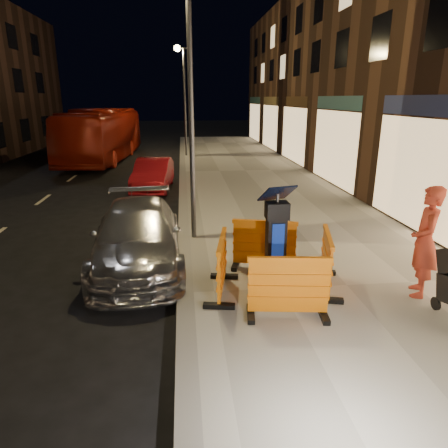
{
  "coord_description": "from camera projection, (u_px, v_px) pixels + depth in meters",
  "views": [
    {
      "loc": [
        0.03,
        -6.47,
        3.48
      ],
      "look_at": [
        0.8,
        1.0,
        1.1
      ],
      "focal_mm": 32.0,
      "sensor_mm": 36.0,
      "label": 1
    }
  ],
  "objects": [
    {
      "name": "man",
      "position": [
        425.0,
        242.0,
        6.82
      ],
      "size": [
        0.71,
        0.84,
        1.96
      ],
      "primitive_type": "imported",
      "rotation": [
        0.0,
        0.0,
        -1.97
      ],
      "color": "#A23220",
      "rests_on": "sidewalk"
    },
    {
      "name": "barrier_bldgside",
      "position": [
        326.0,
        261.0,
        7.2
      ],
      "size": [
        0.85,
        1.4,
        1.02
      ],
      "primitive_type": "cube",
      "rotation": [
        0.0,
        0.0,
        1.32
      ],
      "color": "orange",
      "rests_on": "sidewalk"
    },
    {
      "name": "ground_plane",
      "position": [
        186.0,
        300.0,
        7.18
      ],
      "size": [
        120.0,
        120.0,
        0.0
      ],
      "primitive_type": "plane",
      "color": "black",
      "rests_on": "ground"
    },
    {
      "name": "bus_doubledecker",
      "position": [
        105.0,
        160.0,
        23.28
      ],
      "size": [
        3.14,
        10.64,
        2.93
      ],
      "primitive_type": "imported",
      "rotation": [
        0.0,
        0.0,
        -0.07
      ],
      "color": "maroon",
      "rests_on": "ground"
    },
    {
      "name": "car_red",
      "position": [
        154.0,
        189.0,
        15.87
      ],
      "size": [
        1.56,
        3.76,
        1.21
      ],
      "primitive_type": "imported",
      "rotation": [
        0.0,
        0.0,
        -0.08
      ],
      "color": "maroon",
      "rests_on": "ground"
    },
    {
      "name": "street_lamp_mid",
      "position": [
        191.0,
        113.0,
        9.1
      ],
      "size": [
        0.12,
        0.12,
        6.0
      ],
      "primitive_type": "cylinder",
      "color": "#3F3F44",
      "rests_on": "sidewalk"
    },
    {
      "name": "sidewalk",
      "position": [
        346.0,
        289.0,
        7.45
      ],
      "size": [
        6.0,
        60.0,
        0.15
      ],
      "primitive_type": "cube",
      "color": "gray",
      "rests_on": "ground"
    },
    {
      "name": "barrier_kerbside",
      "position": [
        222.0,
        266.0,
        7.01
      ],
      "size": [
        0.76,
        1.39,
        1.02
      ],
      "primitive_type": "cube",
      "rotation": [
        0.0,
        0.0,
        1.39
      ],
      "color": "orange",
      "rests_on": "sidewalk"
    },
    {
      "name": "barrier_front",
      "position": [
        288.0,
        288.0,
        6.21
      ],
      "size": [
        1.37,
        0.7,
        1.02
      ],
      "primitive_type": "cube",
      "rotation": [
        0.0,
        0.0,
        -0.13
      ],
      "color": "orange",
      "rests_on": "sidewalk"
    },
    {
      "name": "kerb",
      "position": [
        185.0,
        296.0,
        7.16
      ],
      "size": [
        0.3,
        60.0,
        0.15
      ],
      "primitive_type": "cube",
      "color": "slate",
      "rests_on": "ground"
    },
    {
      "name": "barrier_back",
      "position": [
        264.0,
        245.0,
        8.01
      ],
      "size": [
        1.41,
        0.87,
        1.02
      ],
      "primitive_type": "cube",
      "rotation": [
        0.0,
        0.0,
        -0.27
      ],
      "color": "orange",
      "rests_on": "sidewalk"
    },
    {
      "name": "car_silver",
      "position": [
        140.0,
        264.0,
        8.76
      ],
      "size": [
        2.12,
        4.62,
        1.31
      ],
      "primitive_type": "imported",
      "rotation": [
        0.0,
        0.0,
        0.06
      ],
      "color": "#BCBCC2",
      "rests_on": "ground"
    },
    {
      "name": "parking_kiosk",
      "position": [
        276.0,
        242.0,
        6.99
      ],
      "size": [
        0.69,
        0.69,
        1.83
      ],
      "primitive_type": "cube",
      "rotation": [
        0.0,
        0.0,
        -0.21
      ],
      "color": "black",
      "rests_on": "sidewalk"
    },
    {
      "name": "street_lamp_far",
      "position": [
        185.0,
        104.0,
        23.33
      ],
      "size": [
        0.12,
        0.12,
        6.0
      ],
      "primitive_type": "cylinder",
      "color": "#3F3F44",
      "rests_on": "sidewalk"
    }
  ]
}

